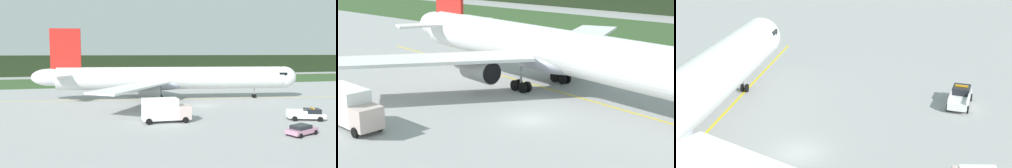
{
  "view_description": "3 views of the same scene",
  "coord_description": "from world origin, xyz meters",
  "views": [
    {
      "loc": [
        -21.15,
        -56.62,
        10.15
      ],
      "look_at": [
        -4.83,
        8.47,
        3.51
      ],
      "focal_mm": 33.82,
      "sensor_mm": 36.0,
      "label": 1
    },
    {
      "loc": [
        29.39,
        -35.25,
        15.08
      ],
      "look_at": [
        1.01,
        -4.28,
        4.43
      ],
      "focal_mm": 55.12,
      "sensor_mm": 36.0,
      "label": 2
    },
    {
      "loc": [
        -36.39,
        -3.37,
        18.91
      ],
      "look_at": [
        4.2,
        -3.85,
        4.63
      ],
      "focal_mm": 51.52,
      "sensor_mm": 36.0,
      "label": 3
    }
  ],
  "objects": [
    {
      "name": "ground",
      "position": [
        0.0,
        0.0,
        0.0
      ],
      "size": [
        320.0,
        320.0,
        0.0
      ],
      "primitive_type": "plane",
      "color": "#9A9A9B"
    },
    {
      "name": "ops_pickup_truck",
      "position": [
        10.65,
        -16.13,
        0.9
      ],
      "size": [
        5.69,
        3.65,
        1.94
      ],
      "color": "white",
      "rests_on": "ground"
    }
  ]
}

